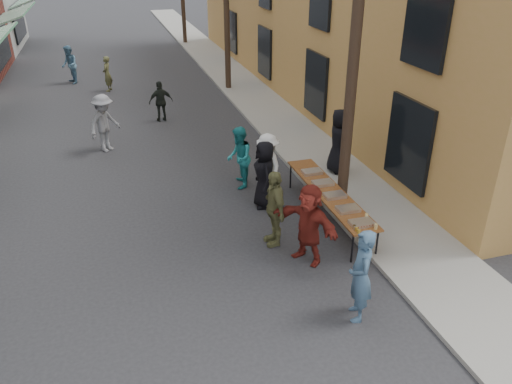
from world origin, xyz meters
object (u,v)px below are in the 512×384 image
serving_table (329,193)px  catering_tray_sausage (362,223)px  guest_front_c (239,158)px  server (339,141)px  utility_pole_near (356,26)px  guest_front_a (265,175)px

serving_table → catering_tray_sausage: (0.00, -1.65, 0.08)m
serving_table → guest_front_c: guest_front_c is taller
serving_table → guest_front_c: (-1.62, 2.38, 0.15)m
guest_front_c → server: size_ratio=0.92×
utility_pole_near → serving_table: bearing=-144.8°
utility_pole_near → guest_front_a: 4.12m
utility_pole_near → serving_table: (-0.54, -0.38, -3.79)m
utility_pole_near → server: bearing=68.2°
serving_table → guest_front_a: guest_front_a is taller
utility_pole_near → server: (0.78, 1.96, -3.46)m
utility_pole_near → serving_table: size_ratio=2.25×
serving_table → server: size_ratio=2.13×
utility_pole_near → guest_front_a: bearing=159.0°
catering_tray_sausage → guest_front_c: guest_front_c is taller
guest_front_c → server: (2.94, -0.04, 0.18)m
guest_front_a → catering_tray_sausage: bearing=30.7°
guest_front_a → guest_front_c: size_ratio=1.03×
guest_front_a → server: (2.62, 1.26, 0.15)m
utility_pole_near → catering_tray_sausage: utility_pole_near is taller
serving_table → guest_front_a: 1.70m
catering_tray_sausage → utility_pole_near: bearing=75.1°
server → guest_front_c: bearing=92.1°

